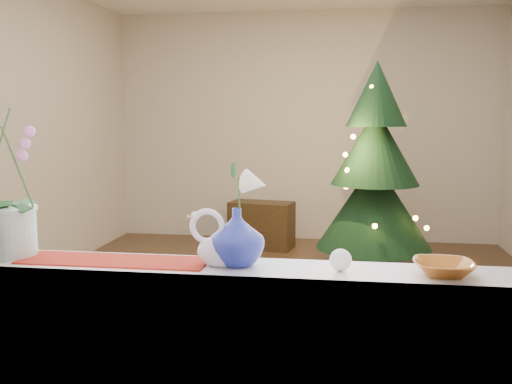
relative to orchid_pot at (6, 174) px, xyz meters
The scene contains 15 objects.
ground 2.78m from the orchid_pot, 71.22° to the left, with size 5.00×5.00×0.00m, color #3B2818.
wall_back 4.92m from the orchid_pot, 80.63° to the left, with size 4.50×0.10×2.70m, color beige.
wall_front 0.82m from the orchid_pot, 10.06° to the right, with size 4.50×0.10×2.70m, color beige.
wall_left 2.77m from the orchid_pot, 121.56° to the left, with size 0.10×5.00×2.70m, color beige.
windowsill 0.87m from the orchid_pot, ahead, with size 2.20×0.26×0.04m, color white.
window_frame 0.93m from the orchid_pot, ahead, with size 2.22×0.06×1.60m, color white, non-canonical shape.
runner 0.52m from the orchid_pot, ahead, with size 0.70×0.20×0.01m, color maroon.
orchid_pot is the anchor object (origin of this frame).
swan 0.85m from the orchid_pot, ahead, with size 0.23×0.11×0.20m, color silver, non-canonical shape.
blue_vase 0.90m from the orchid_pot, ahead, with size 0.23×0.23×0.24m, color navy.
lily 0.88m from the orchid_pot, ahead, with size 0.13×0.07×0.18m, color silver, non-canonical shape.
paperweight 1.28m from the orchid_pot, ahead, with size 0.08×0.08×0.08m, color white.
amber_dish 1.62m from the orchid_pot, ahead, with size 0.17×0.17×0.04m, color #A55B1E.
xmas_tree 3.80m from the orchid_pot, 65.77° to the left, with size 1.08×1.08×1.98m, color black, non-canonical shape.
side_table 4.41m from the orchid_pot, 85.07° to the left, with size 0.70×0.35×0.52m, color black.
Camera 1 is at (0.44, -4.32, 1.44)m, focal length 40.00 mm.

